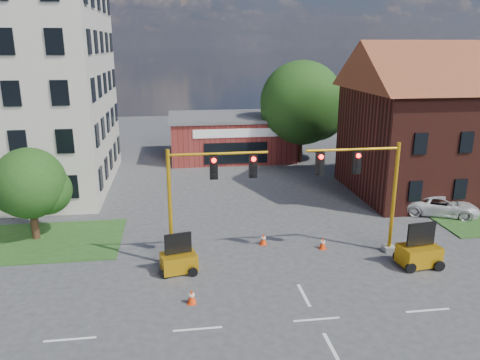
{
  "coord_description": "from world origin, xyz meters",
  "views": [
    {
      "loc": [
        -5.59,
        -16.63,
        11.12
      ],
      "look_at": [
        -1.86,
        10.0,
        3.32
      ],
      "focal_mm": 35.0,
      "sensor_mm": 36.0,
      "label": 1
    }
  ],
  "objects_px": {
    "signal_mast_east": "(366,185)",
    "trailer_west": "(179,260)",
    "signal_mast_west": "(202,192)",
    "trailer_east": "(419,253)",
    "pickup_white": "(441,205)"
  },
  "relations": [
    {
      "from": "signal_mast_east",
      "to": "pickup_white",
      "type": "xyz_separation_m",
      "value": [
        7.68,
        5.08,
        -3.24
      ]
    },
    {
      "from": "signal_mast_west",
      "to": "pickup_white",
      "type": "distance_m",
      "value": 17.47
    },
    {
      "from": "trailer_west",
      "to": "pickup_white",
      "type": "distance_m",
      "value": 18.67
    },
    {
      "from": "signal_mast_east",
      "to": "trailer_west",
      "type": "relative_size",
      "value": 3.1
    },
    {
      "from": "signal_mast_west",
      "to": "trailer_east",
      "type": "height_order",
      "value": "signal_mast_west"
    },
    {
      "from": "trailer_west",
      "to": "signal_mast_west",
      "type": "bearing_deg",
      "value": 20.45
    },
    {
      "from": "trailer_west",
      "to": "trailer_east",
      "type": "height_order",
      "value": "trailer_east"
    },
    {
      "from": "signal_mast_east",
      "to": "pickup_white",
      "type": "bearing_deg",
      "value": 33.5
    },
    {
      "from": "signal_mast_west",
      "to": "trailer_east",
      "type": "distance_m",
      "value": 11.67
    },
    {
      "from": "pickup_white",
      "to": "trailer_east",
      "type": "bearing_deg",
      "value": 167.1
    },
    {
      "from": "signal_mast_west",
      "to": "trailer_west",
      "type": "relative_size",
      "value": 3.1
    },
    {
      "from": "signal_mast_east",
      "to": "signal_mast_west",
      "type": "bearing_deg",
      "value": 180.0
    },
    {
      "from": "signal_mast_east",
      "to": "trailer_west",
      "type": "bearing_deg",
      "value": -175.16
    },
    {
      "from": "signal_mast_east",
      "to": "trailer_west",
      "type": "distance_m",
      "value": 10.59
    },
    {
      "from": "pickup_white",
      "to": "trailer_west",
      "type": "bearing_deg",
      "value": 132.97
    }
  ]
}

